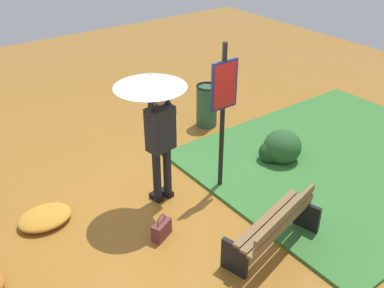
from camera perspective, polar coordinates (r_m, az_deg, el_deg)
The scene contains 9 objects.
ground_plane at distance 6.76m, azimuth -4.23°, elevation -7.18°, with size 18.00×18.00×0.00m, color #9E6623.
grass_verge at distance 8.08m, azimuth 18.63°, elevation -1.86°, with size 4.80×4.00×0.05m.
person_with_umbrella at distance 5.96m, azimuth -4.76°, elevation 4.86°, with size 0.96×0.96×2.04m.
info_sign_post at distance 6.33m, azimuth 4.01°, elevation 5.34°, with size 0.44×0.07×2.30m.
handbag at distance 6.05m, azimuth -3.89°, elevation -10.75°, with size 0.33×0.25×0.37m.
park_bench at distance 5.74m, azimuth 10.66°, elevation -10.32°, with size 1.43×0.71×0.75m.
trash_bin at distance 8.66m, azimuth 1.88°, elevation 4.93°, with size 0.42×0.42×0.83m.
shrub_cluster at distance 7.66m, azimuth 11.11°, elevation -0.47°, with size 0.69×0.63×0.57m.
leaf_pile_by_bench at distance 6.63m, azimuth -18.18°, elevation -8.84°, with size 0.74×0.59×0.16m.
Camera 1 is at (2.80, 4.63, 4.05)m, focal length 41.99 mm.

